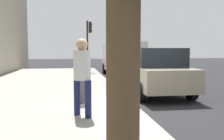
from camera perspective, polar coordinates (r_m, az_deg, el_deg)
The scene contains 8 objects.
ground_plane at distance 6.86m, azimuth 5.70°, elevation -9.52°, with size 80.00×80.00×0.00m, color #232326.
sidewalk_slab at distance 6.74m, azimuth -20.13°, elevation -9.39°, with size 28.00×6.00×0.15m, color gray.
parking_meter at distance 7.07m, azimuth 0.77°, elevation 0.52°, with size 0.36×0.12×1.41m.
pedestrian_at_meter at distance 7.02m, azimuth -7.22°, elevation 0.46°, with size 0.52×0.38×1.73m.
pedestrian_bystander at distance 5.46m, azimuth -7.25°, elevation -0.14°, with size 0.46×0.40×1.81m.
parked_sedan_near at distance 9.30m, azimuth 10.12°, elevation -0.19°, with size 4.43×2.02×1.77m.
parked_van_far at distance 15.39m, azimuth 2.32°, elevation 3.19°, with size 5.24×2.21×2.18m.
traffic_signal at distance 16.82m, azimuth -5.65°, elevation 7.80°, with size 0.24×0.44×3.60m.
Camera 1 is at (-6.42, 1.72, 1.70)m, focal length 37.73 mm.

